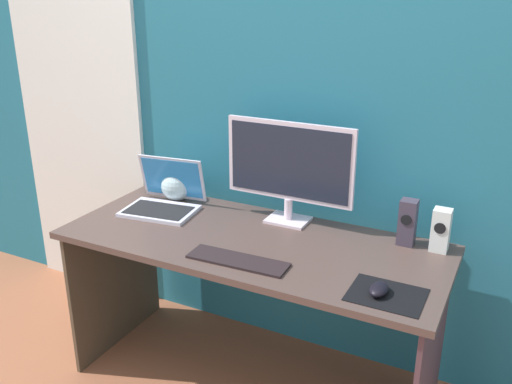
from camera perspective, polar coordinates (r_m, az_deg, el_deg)
The scene contains 12 objects.
ground_plane at distance 2.66m, azimuth -0.40°, elevation -18.87°, with size 8.00×8.00×0.00m, color #98583B.
wall_back at distance 2.47m, azimuth 4.01°, elevation 10.23°, with size 6.00×0.04×2.50m, color #236A83.
door_left at distance 3.19m, azimuth -17.61°, elevation 7.25°, with size 0.82×0.02×2.02m, color white.
desk at distance 2.34m, azimuth -0.43°, elevation -7.87°, with size 1.58×0.66×0.71m.
monitor at distance 2.36m, azimuth 3.42°, elevation 2.61°, with size 0.57×0.14×0.45m.
speaker_right at distance 2.26m, azimuth 18.44°, elevation -3.74°, with size 0.07×0.07×0.17m.
speaker_near_monitor at distance 2.28m, azimuth 15.29°, elevation -3.02°, with size 0.07×0.07×0.19m.
laptop at distance 2.59m, azimuth -9.44°, elevation -0.77°, with size 0.35×0.32×0.23m.
fishbowl at distance 2.69m, azimuth -8.17°, elevation 0.64°, with size 0.15×0.15×0.15m, color silver.
keyboard_external at distance 2.10m, azimuth -1.88°, elevation -7.04°, with size 0.39×0.11×0.01m, color black.
mousepad at distance 1.94m, azimuth 13.26°, elevation -10.23°, with size 0.25×0.20×0.00m, color black.
mouse at distance 1.93m, azimuth 12.51°, elevation -9.72°, with size 0.06×0.10×0.04m, color black.
Camera 1 is at (0.95, -1.83, 1.69)m, focal length 38.96 mm.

